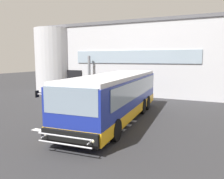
# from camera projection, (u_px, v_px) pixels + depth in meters

# --- Properties ---
(ground_plane) EXTENTS (80.00, 90.00, 0.02)m
(ground_plane) POSITION_uv_depth(u_px,v_px,m) (93.00, 107.00, 16.96)
(ground_plane) COLOR #2B2B2D
(ground_plane) RESTS_ON ground
(bay_paint_stripes) EXTENTS (4.40, 3.96, 0.01)m
(bay_paint_stripes) POSITION_uv_depth(u_px,v_px,m) (88.00, 125.00, 12.35)
(bay_paint_stripes) COLOR silver
(bay_paint_stripes) RESTS_ON ground
(terminal_building) EXTENTS (20.12, 13.80, 7.29)m
(terminal_building) POSITION_uv_depth(u_px,v_px,m) (135.00, 59.00, 27.17)
(terminal_building) COLOR #B7B7BC
(terminal_building) RESTS_ON ground
(entry_support_column) EXTENTS (0.28, 0.28, 3.92)m
(entry_support_column) POSITION_uv_depth(u_px,v_px,m) (89.00, 75.00, 23.00)
(entry_support_column) COLOR slate
(entry_support_column) RESTS_ON ground
(bus_main_foreground) EXTENTS (3.30, 11.01, 2.70)m
(bus_main_foreground) POSITION_uv_depth(u_px,v_px,m) (116.00, 98.00, 13.33)
(bus_main_foreground) COLOR navy
(bus_main_foreground) RESTS_ON ground
(passenger_near_column) EXTENTS (0.53, 0.49, 1.68)m
(passenger_near_column) POSITION_uv_depth(u_px,v_px,m) (93.00, 86.00, 22.24)
(passenger_near_column) COLOR #2D2D33
(passenger_near_column) RESTS_ON ground
(passenger_by_doorway) EXTENTS (0.59, 0.23, 1.68)m
(passenger_by_doorway) POSITION_uv_depth(u_px,v_px,m) (101.00, 86.00, 22.11)
(passenger_by_doorway) COLOR #4C4233
(passenger_by_doorway) RESTS_ON ground
(passenger_at_curb_edge) EXTENTS (0.58, 0.29, 1.68)m
(passenger_at_curb_edge) POSITION_uv_depth(u_px,v_px,m) (116.00, 88.00, 21.06)
(passenger_at_curb_edge) COLOR #4C4233
(passenger_at_curb_edge) RESTS_ON ground
(safety_bollard_yellow) EXTENTS (0.18, 0.18, 0.90)m
(safety_bollard_yellow) POSITION_uv_depth(u_px,v_px,m) (132.00, 96.00, 19.39)
(safety_bollard_yellow) COLOR yellow
(safety_bollard_yellow) RESTS_ON ground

